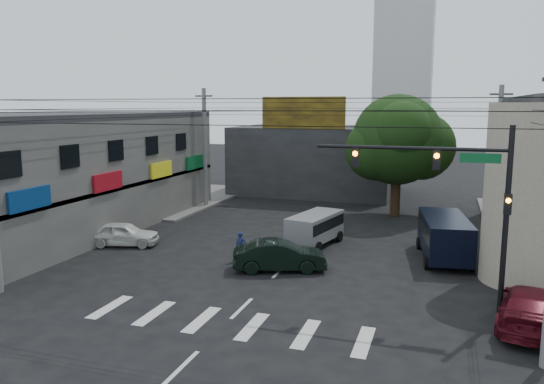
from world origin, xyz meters
The scene contains 17 objects.
ground centered at (0.00, 0.00, 0.00)m, with size 160.00×160.00×0.00m, color black.
sidewalk_far_left centered at (-18.00, 18.00, 0.07)m, with size 16.00×16.00×0.15m, color #514F4C.
building_left centered at (-18.00, 6.00, 3.50)m, with size 14.00×24.00×7.00m, color #4D4A48.
corner_column centered at (11.00, 4.00, 4.00)m, with size 4.00×4.00×8.00m, color gray.
building_far centered at (-4.00, 26.00, 3.00)m, with size 14.00×10.00×6.00m, color #232326.
billboard centered at (-4.00, 21.10, 7.30)m, with size 7.00×0.30×2.60m, color olive.
tower_distant centered at (0.00, 70.00, 22.00)m, with size 9.00×9.00×44.00m, color silver.
street_tree centered at (4.00, 17.00, 5.47)m, with size 6.40×6.40×8.70m.
traffic_gantry centered at (7.82, -1.00, 4.83)m, with size 7.10×0.35×7.20m.
utility_pole_far_left centered at (-10.50, 16.00, 4.60)m, with size 0.32×0.32×9.20m, color #59595B.
utility_pole_far_right centered at (10.50, 16.00, 4.60)m, with size 0.32×0.32×9.20m, color #59595B.
dark_sedan centered at (-0.06, 2.13, 0.73)m, with size 4.72×3.00×1.47m, color black.
white_compact centered at (-9.88, 3.77, 0.68)m, with size 4.25×2.59×1.35m, color silver.
maroon_sedan centered at (10.50, -1.37, 0.74)m, with size 2.99×5.41×1.48m, color #470A14.
silver_minivan centered at (0.45, 7.25, 0.90)m, with size 2.62×4.48×1.81m, color #919398, non-canonical shape.
navy_van centered at (7.46, 6.58, 1.11)m, with size 2.91×5.80×2.22m, color black, non-canonical shape.
traffic_officer centered at (-2.42, 3.00, 0.75)m, with size 0.60×0.44×1.51m, color #131D45.
Camera 1 is at (7.32, -21.41, 7.86)m, focal length 35.00 mm.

